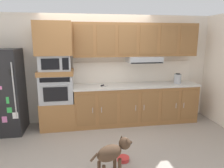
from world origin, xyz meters
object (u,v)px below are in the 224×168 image
(refrigerator, at_px, (3,92))
(screwdriver, at_px, (103,85))
(microwave, at_px, (55,63))
(dog_food_bowl, at_px, (123,159))
(electric_kettle, at_px, (178,79))
(dog, at_px, (113,152))
(built_in_oven, at_px, (57,88))

(refrigerator, relative_size, screwdriver, 10.46)
(microwave, xyz_separation_m, dog_food_bowl, (1.16, -1.54, -1.43))
(screwdriver, distance_m, electric_kettle, 1.78)
(screwdriver, height_order, electric_kettle, electric_kettle)
(dog, relative_size, dog_food_bowl, 3.44)
(dog_food_bowl, bearing_deg, screwdriver, 95.87)
(screwdriver, distance_m, dog, 1.88)
(refrigerator, xyz_separation_m, dog_food_bowl, (2.24, -1.48, -0.85))
(screwdriver, bearing_deg, microwave, 177.22)
(screwdriver, relative_size, dog_food_bowl, 0.84)
(screwdriver, xyz_separation_m, electric_kettle, (1.78, 0.00, 0.10))
(microwave, bearing_deg, dog_food_bowl, -53.13)
(refrigerator, xyz_separation_m, built_in_oven, (1.08, 0.07, 0.02))
(electric_kettle, relative_size, dog_food_bowl, 1.20)
(electric_kettle, bearing_deg, built_in_oven, 179.03)
(built_in_oven, distance_m, dog_food_bowl, 2.12)
(dog, distance_m, dog_food_bowl, 0.48)
(refrigerator, bearing_deg, built_in_oven, 3.59)
(microwave, relative_size, electric_kettle, 2.68)
(screwdriver, relative_size, electric_kettle, 0.70)
(electric_kettle, bearing_deg, dog_food_bowl, -137.43)
(microwave, height_order, screwdriver, microwave)
(refrigerator, relative_size, dog, 2.55)
(built_in_oven, relative_size, screwdriver, 4.16)
(microwave, height_order, dog, microwave)
(dog, height_order, dog_food_bowl, dog)
(refrigerator, xyz_separation_m, microwave, (1.08, 0.07, 0.58))
(dog, bearing_deg, microwave, 90.80)
(dog, bearing_deg, refrigerator, 112.54)
(microwave, bearing_deg, built_in_oven, 179.23)
(refrigerator, distance_m, microwave, 1.23)
(electric_kettle, distance_m, dog, 2.66)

